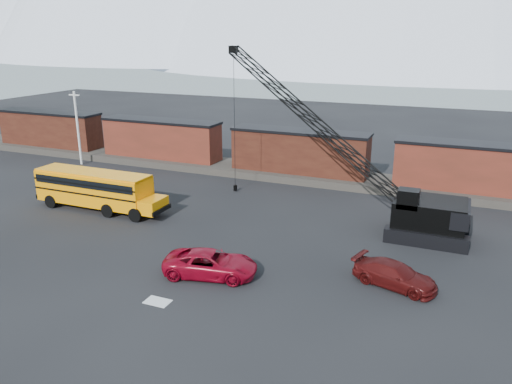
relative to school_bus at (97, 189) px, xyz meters
The scene contains 12 objects.
ground 14.09m from the school_bus, 28.71° to the right, with size 160.00×160.00×0.00m, color black.
gravel_berm 19.65m from the school_bus, 51.27° to the left, with size 120.00×5.00×0.70m, color #433E37.
boxcar_west_far 24.99m from the school_bus, 142.25° to the left, with size 13.70×3.10×4.17m.
boxcar_west_near 15.77m from the school_bus, 103.75° to the left, with size 13.70×3.10×4.17m.
boxcar_mid 19.62m from the school_bus, 51.27° to the left, with size 13.70×3.10×4.17m.
boxcar_east_near 32.14m from the school_bus, 28.41° to the left, with size 13.70×3.10×4.17m.
utility_pole 16.45m from the school_bus, 136.13° to the left, with size 1.40×0.24×8.00m.
snow_patch 16.76m from the school_bus, 40.02° to the right, with size 1.40×0.90×0.02m, color silver.
school_bus is the anchor object (origin of this frame).
red_pickup 15.61m from the school_bus, 26.10° to the right, with size 2.56×5.55×1.54m, color maroon.
maroon_suv 24.62m from the school_bus, ahead, with size 1.96×4.83×1.40m, color #470D0C.
crawler_crane 18.35m from the school_bus, 22.03° to the left, with size 20.40×7.12×13.07m.
Camera 1 is at (14.67, -23.94, 13.83)m, focal length 35.00 mm.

